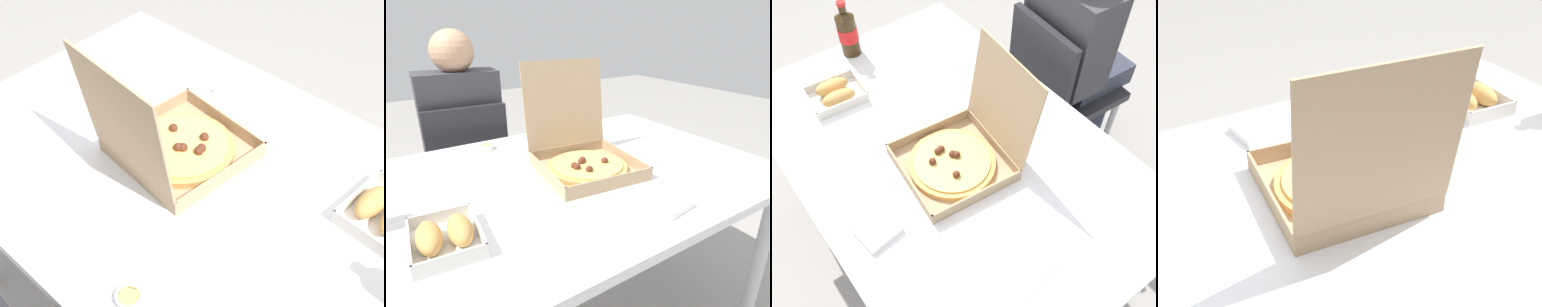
{
  "view_description": "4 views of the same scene",
  "coord_description": "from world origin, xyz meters",
  "views": [
    {
      "loc": [
        -0.62,
        0.69,
        1.66
      ],
      "look_at": [
        0.03,
        -0.02,
        0.72
      ],
      "focal_mm": 49.42,
      "sensor_mm": 36.0,
      "label": 1
    },
    {
      "loc": [
        -0.5,
        -0.86,
        1.18
      ],
      "look_at": [
        0.06,
        0.01,
        0.76
      ],
      "focal_mm": 30.56,
      "sensor_mm": 36.0,
      "label": 2
    },
    {
      "loc": [
        0.78,
        -0.51,
        1.83
      ],
      "look_at": [
        0.08,
        0.02,
        0.74
      ],
      "focal_mm": 42.2,
      "sensor_mm": 36.0,
      "label": 3
    },
    {
      "loc": [
        0.49,
        0.72,
        1.32
      ],
      "look_at": [
        0.03,
        -0.06,
        0.76
      ],
      "focal_mm": 47.16,
      "sensor_mm": 36.0,
      "label": 4
    }
  ],
  "objects": [
    {
      "name": "dining_table",
      "position": [
        0.0,
        0.0,
        0.63
      ],
      "size": [
        1.38,
        0.93,
        0.7
      ],
      "color": "white",
      "rests_on": "ground_plane"
    },
    {
      "name": "chair",
      "position": [
        -0.15,
        0.7,
        0.48
      ],
      "size": [
        0.43,
        0.43,
        0.83
      ],
      "color": "#232328",
      "rests_on": "ground_plane"
    },
    {
      "name": "diner_person",
      "position": [
        -0.15,
        0.76,
        0.69
      ],
      "size": [
        0.37,
        0.42,
        1.15
      ],
      "color": "#333847",
      "rests_on": "ground_plane"
    },
    {
      "name": "pizza_box_open",
      "position": [
        0.07,
        0.0,
        0.75
      ],
      "size": [
        0.34,
        0.38,
        0.35
      ],
      "color": "tan",
      "rests_on": "dining_table"
    },
    {
      "name": "bread_side_box",
      "position": [
        -0.42,
        -0.18,
        0.73
      ],
      "size": [
        0.17,
        0.2,
        0.06
      ],
      "color": "white",
      "rests_on": "dining_table"
    },
    {
      "name": "paper_menu",
      "position": [
        0.42,
        -0.09,
        0.7
      ],
      "size": [
        0.23,
        0.18,
        0.0
      ],
      "primitive_type": "cube",
      "rotation": [
        0.0,
        0.0,
        0.14
      ],
      "color": "white",
      "rests_on": "dining_table"
    },
    {
      "name": "napkin_pile",
      "position": [
        0.13,
        -0.33,
        0.71
      ],
      "size": [
        0.12,
        0.12,
        0.02
      ],
      "primitive_type": "cube",
      "rotation": [
        0.0,
        0.0,
        0.13
      ],
      "color": "white",
      "rests_on": "dining_table"
    },
    {
      "name": "dipping_sauce_cup",
      "position": [
        -0.15,
        0.36,
        0.71
      ],
      "size": [
        0.06,
        0.06,
        0.02
      ],
      "color": "white",
      "rests_on": "dining_table"
    }
  ]
}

